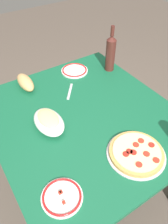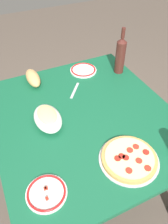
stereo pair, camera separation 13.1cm
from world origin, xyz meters
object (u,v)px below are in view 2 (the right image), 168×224
Objects in this scene: bread_loaf at (33,78)px; dining_table at (84,128)px; side_plate_near at (83,70)px; side_plate_far at (47,193)px; pepperoni_pizza at (129,158)px; baked_pasta_dish at (48,117)px; wine_bottle at (120,55)px.

dining_table is at bearing 21.40° from bread_loaf.
bread_loaf is (-0.02, -0.38, 0.03)m from side_plate_near.
side_plate_far is at bearing -34.56° from side_plate_near.
pepperoni_pizza is at bearing -9.44° from side_plate_near.
bread_loaf is at bearing -158.60° from dining_table.
pepperoni_pizza is 0.42m from side_plate_far.
pepperoni_pizza reaches higher than side_plate_near.
pepperoni_pizza is 1.44× the size of bread_loaf.
baked_pasta_dish is 0.44m from side_plate_far.
dining_table is 0.41m from pepperoni_pizza.
dining_table is at bearing -53.88° from wine_bottle.
side_plate_far reaches higher than dining_table.
dining_table is 0.53m from side_plate_far.
dining_table is 5.83× the size of side_plate_near.
side_plate_far is 0.85m from bread_loaf.
side_plate_far is (0.41, -0.15, -0.03)m from baked_pasta_dish.
pepperoni_pizza is at bearing 9.86° from dining_table.
baked_pasta_dish is at bearing -45.81° from side_plate_near.
baked_pasta_dish reaches higher than pepperoni_pizza.
bread_loaf is (-0.42, 0.03, -0.00)m from baked_pasta_dish.
baked_pasta_dish is at bearing -66.49° from wine_bottle.
pepperoni_pizza reaches higher than side_plate_far.
wine_bottle is at bearing 126.12° from dining_table.
pepperoni_pizza is 0.89× the size of wine_bottle.
wine_bottle is (-0.70, 0.37, 0.12)m from pepperoni_pizza.
wine_bottle is 1.61× the size of bread_loaf.
wine_bottle is at bearing 113.51° from baked_pasta_dish.
bread_loaf is at bearing 175.45° from baked_pasta_dish.
side_plate_far is 0.88× the size of bread_loaf.
wine_bottle reaches higher than dining_table.
side_plate_far is (0.37, -0.36, 0.12)m from dining_table.
side_plate_near is at bearing 87.69° from bread_loaf.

